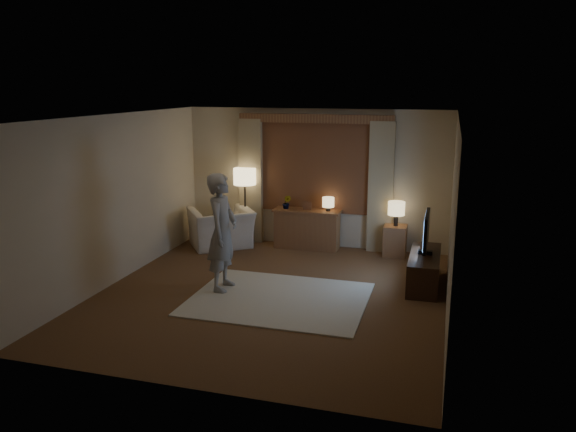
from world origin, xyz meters
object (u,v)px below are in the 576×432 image
(person, at_px, (222,232))
(side_table, at_px, (395,241))
(tv_stand, at_px, (424,270))
(sideboard, at_px, (307,230))
(armchair, at_px, (221,228))

(person, bearing_deg, side_table, -45.08)
(tv_stand, distance_m, person, 3.15)
(side_table, distance_m, tv_stand, 1.53)
(sideboard, distance_m, tv_stand, 2.68)
(sideboard, xyz_separation_m, tv_stand, (2.24, -1.47, -0.10))
(sideboard, bearing_deg, side_table, -1.74)
(armchair, distance_m, side_table, 3.26)
(armchair, distance_m, tv_stand, 3.98)
(side_table, xyz_separation_m, tv_stand, (0.59, -1.42, -0.03))
(armchair, relative_size, side_table, 2.00)
(armchair, xyz_separation_m, person, (0.92, -2.13, 0.54))
(tv_stand, bearing_deg, side_table, 112.45)
(armchair, bearing_deg, sideboard, 156.27)
(armchair, xyz_separation_m, side_table, (3.24, 0.32, -0.08))
(person, bearing_deg, sideboard, -16.62)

